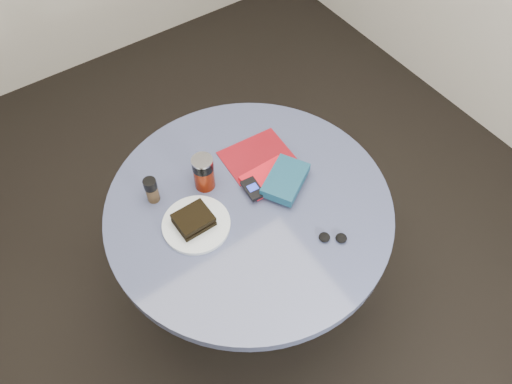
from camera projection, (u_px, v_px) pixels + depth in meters
ground at (251, 295)px, 2.33m from camera, size 4.00×4.00×0.00m
table at (249, 229)px, 1.86m from camera, size 1.00×1.00×0.75m
plate at (196, 224)px, 1.67m from camera, size 0.27×0.27×0.01m
sandwich at (194, 220)px, 1.65m from camera, size 0.12×0.10×0.04m
soda_can at (204, 173)px, 1.72m from camera, size 0.09×0.09×0.14m
pepper_grinder at (152, 190)px, 1.70m from camera, size 0.05×0.05×0.10m
magazine at (256, 156)px, 1.85m from camera, size 0.25×0.20×0.00m
red_book at (268, 178)px, 1.78m from camera, size 0.18×0.12×0.01m
novel at (285, 180)px, 1.74m from camera, size 0.22×0.19×0.04m
mp3_player at (253, 189)px, 1.73m from camera, size 0.06×0.10×0.02m
headphones at (333, 238)px, 1.63m from camera, size 0.10×0.09×0.02m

